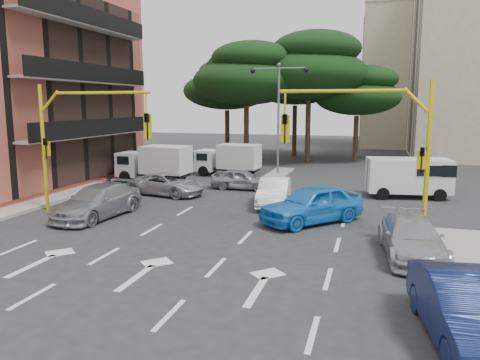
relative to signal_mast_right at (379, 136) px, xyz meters
The scene contains 21 objects.
ground 8.08m from the signal_mast_right, 163.69° to the right, with size 120.00×120.00×0.00m, color #28282B.
median_strip 16.03m from the signal_mast_right, 115.91° to the left, with size 1.40×6.00×0.15m, color gray.
apartment_beige_far 42.69m from the signal_mast_right, 81.67° to the left, with size 16.20×12.15×16.70m.
pine_left_near 22.98m from the signal_mast_right, 118.29° to the left, with size 9.15×9.15×10.23m.
pine_center 23.13m from the signal_mast_right, 104.66° to the left, with size 9.98×9.98×11.16m.
pine_left_far 27.79m from the signal_mast_right, 119.84° to the left, with size 8.32×8.32×9.30m.
pine_right 24.14m from the signal_mast_right, 94.17° to the left, with size 7.49×7.49×8.37m.
pine_back 28.30m from the signal_mast_right, 106.03° to the left, with size 9.15×9.15×10.23m.
signal_mast_right is the anchor object (origin of this frame).
signal_mast_left 13.61m from the signal_mast_right, behind, with size 5.79×0.37×6.00m.
street_lamp_center 15.65m from the signal_mast_right, 115.91° to the left, with size 4.16×0.36×7.77m.
car_white_hatch 7.13m from the signal_mast_right, 141.01° to the left, with size 1.46×4.19×1.38m, color silver.
car_blue_compact 4.18m from the signal_mast_right, 159.16° to the left, with size 1.93×4.79×1.63m, color blue.
car_silver_wagon 12.56m from the signal_mast_right, behind, with size 2.03×4.98×1.45m, color #929499.
car_silver_cross_a 12.82m from the signal_mast_right, 156.16° to the left, with size 2.04×4.43×1.23m, color #AAACB3.
car_silver_cross_b 11.55m from the signal_mast_right, 134.64° to the left, with size 1.46×3.63×1.24m, color #979A9F.
car_navy_parked 9.19m from the signal_mast_right, 77.32° to the right, with size 1.57×4.52×1.49m, color #0D1745.
car_silver_parked 4.34m from the signal_mast_right, 66.02° to the right, with size 1.85×4.56×1.32m, color #A2A5AA.
van_white 8.74m from the signal_mast_right, 78.19° to the left, with size 1.98×4.38×2.19m, color white, non-canonical shape.
box_truck_a 16.85m from the signal_mast_right, 147.67° to the left, with size 2.05×4.88×2.40m, color silver, non-canonical shape.
box_truck_b 16.53m from the signal_mast_right, 128.54° to the left, with size 1.94×4.62×2.27m, color white, non-canonical shape.
Camera 1 is at (6.65, -16.85, 5.11)m, focal length 35.00 mm.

